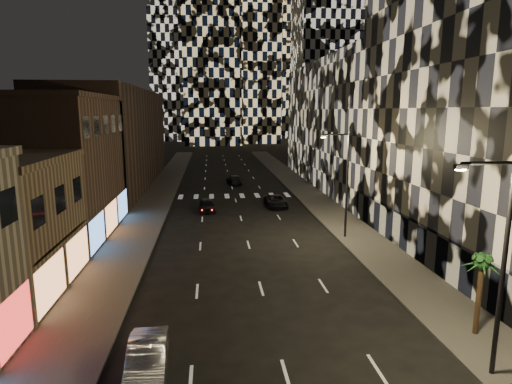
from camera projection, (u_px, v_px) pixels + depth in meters
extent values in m
cube|color=#47443F|center=(157.00, 197.00, 55.15)|extent=(4.00, 120.00, 0.15)
cube|color=#47443F|center=(309.00, 194.00, 57.22)|extent=(4.00, 120.00, 0.15)
cube|color=#4C4C47|center=(174.00, 196.00, 55.37)|extent=(0.20, 120.00, 0.15)
cube|color=#4C4C47|center=(294.00, 194.00, 57.00)|extent=(0.20, 120.00, 0.15)
cube|color=brown|center=(49.00, 169.00, 37.20)|extent=(10.00, 15.00, 12.00)
cube|color=brown|center=(115.00, 138.00, 62.90)|extent=(10.00, 40.00, 14.00)
cube|color=#383838|center=(416.00, 239.00, 32.28)|extent=(0.60, 25.00, 3.00)
cube|color=#232326|center=(366.00, 124.00, 63.43)|extent=(16.00, 40.00, 18.00)
cylinder|color=black|center=(503.00, 272.00, 17.15)|extent=(0.20, 0.20, 9.00)
cylinder|color=black|center=(488.00, 163.00, 16.21)|extent=(2.20, 0.14, 0.14)
cube|color=black|center=(461.00, 167.00, 16.12)|extent=(0.50, 0.25, 0.18)
cube|color=#FFEAB2|center=(461.00, 170.00, 16.14)|extent=(0.35, 0.18, 0.06)
cylinder|color=black|center=(347.00, 186.00, 36.68)|extent=(0.20, 0.20, 9.00)
cylinder|color=black|center=(336.00, 134.00, 35.75)|extent=(2.20, 0.14, 0.14)
cube|color=black|center=(323.00, 136.00, 35.66)|extent=(0.50, 0.25, 0.18)
cube|color=#FFEAB2|center=(323.00, 137.00, 35.68)|extent=(0.35, 0.18, 0.06)
imported|color=#98979D|center=(147.00, 360.00, 17.88)|extent=(1.83, 4.63, 1.50)
imported|color=black|center=(207.00, 205.00, 47.38)|extent=(2.02, 4.24, 1.40)
imported|color=black|center=(234.00, 180.00, 65.25)|extent=(2.42, 4.83, 1.35)
imported|color=black|center=(276.00, 201.00, 49.59)|extent=(2.41, 4.92, 1.34)
cylinder|color=#47331E|center=(478.00, 300.00, 20.88)|extent=(0.26, 0.26, 3.52)
sphere|color=#18451A|center=(482.00, 262.00, 20.52)|extent=(0.77, 0.77, 0.77)
cone|color=#18451A|center=(488.00, 264.00, 20.50)|extent=(1.56, 0.61, 0.93)
cone|color=#18451A|center=(484.00, 262.00, 20.73)|extent=(1.37, 1.21, 0.93)
cone|color=#18451A|center=(479.00, 262.00, 20.80)|extent=(0.34, 1.53, 0.93)
cone|color=#18451A|center=(476.00, 262.00, 20.67)|extent=(1.40, 1.17, 0.93)
cone|color=#18451A|center=(478.00, 264.00, 20.44)|extent=(1.56, 0.67, 0.93)
cone|color=#18451A|center=(483.00, 265.00, 20.28)|extent=(0.92, 1.52, 0.93)
cone|color=#18451A|center=(488.00, 265.00, 20.30)|extent=(0.96, 1.50, 0.93)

